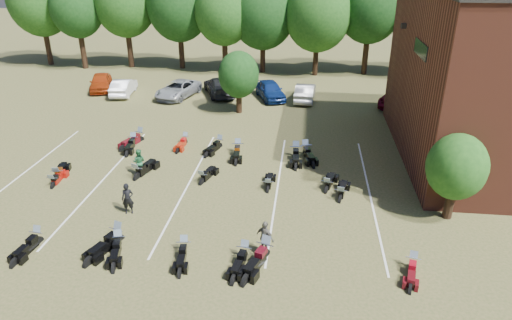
# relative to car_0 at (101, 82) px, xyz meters

# --- Properties ---
(ground) EXTENTS (160.00, 160.00, 0.00)m
(ground) POSITION_rel_car_0_xyz_m (15.72, -20.37, -0.77)
(ground) COLOR brown
(ground) RESTS_ON ground
(car_0) EXTENTS (3.13, 4.84, 1.53)m
(car_0) POSITION_rel_car_0_xyz_m (0.00, 0.00, 0.00)
(car_0) COLOR #9C310E
(car_0) RESTS_ON ground
(car_1) EXTENTS (2.06, 4.55, 1.45)m
(car_1) POSITION_rel_car_0_xyz_m (2.65, -1.19, -0.04)
(car_1) COLOR silver
(car_1) RESTS_ON ground
(car_2) EXTENTS (3.65, 5.57, 1.42)m
(car_2) POSITION_rel_car_0_xyz_m (7.73, -1.33, -0.05)
(car_2) COLOR gray
(car_2) RESTS_ON ground
(car_3) EXTENTS (4.08, 5.86, 1.58)m
(car_3) POSITION_rel_car_0_xyz_m (11.24, -0.18, 0.02)
(car_3) COLOR black
(car_3) RESTS_ON ground
(car_4) EXTENTS (3.40, 4.95, 1.56)m
(car_4) POSITION_rel_car_0_xyz_m (15.88, -0.84, 0.02)
(car_4) COLOR navy
(car_4) RESTS_ON ground
(car_5) EXTENTS (1.87, 4.60, 1.48)m
(car_5) POSITION_rel_car_0_xyz_m (18.94, -1.00, -0.02)
(car_5) COLOR #A7A7A2
(car_5) RESTS_ON ground
(car_6) EXTENTS (4.30, 5.83, 1.47)m
(car_6) POSITION_rel_car_0_xyz_m (26.71, -1.67, -0.03)
(car_6) COLOR #610517
(car_6) RESTS_ON ground
(car_7) EXTENTS (2.15, 5.06, 1.45)m
(car_7) POSITION_rel_car_0_xyz_m (31.07, -1.45, -0.04)
(car_7) COLOR #3C3C42
(car_7) RESTS_ON ground
(person_black) EXTENTS (0.65, 0.50, 1.61)m
(person_black) POSITION_rel_car_0_xyz_m (10.55, -20.77, 0.04)
(person_black) COLOR black
(person_black) RESTS_ON ground
(person_green) EXTENTS (0.80, 0.65, 1.57)m
(person_green) POSITION_rel_car_0_xyz_m (9.60, -16.51, 0.02)
(person_green) COLOR #266639
(person_green) RESTS_ON ground
(person_grey) EXTENTS (0.97, 0.83, 1.55)m
(person_grey) POSITION_rel_car_0_xyz_m (17.61, -23.25, 0.01)
(person_grey) COLOR #4F4D44
(person_grey) RESTS_ON ground
(motorcycle_0) EXTENTS (0.88, 2.23, 1.21)m
(motorcycle_0) POSITION_rel_car_0_xyz_m (7.44, -23.76, -0.77)
(motorcycle_0) COLOR black
(motorcycle_0) RESTS_ON ground
(motorcycle_1) EXTENTS (1.18, 2.25, 1.20)m
(motorcycle_1) POSITION_rel_car_0_xyz_m (11.17, -23.65, -0.77)
(motorcycle_1) COLOR black
(motorcycle_1) RESTS_ON ground
(motorcycle_2) EXTENTS (1.54, 2.59, 1.38)m
(motorcycle_2) POSITION_rel_car_0_xyz_m (10.95, -23.24, -0.77)
(motorcycle_2) COLOR black
(motorcycle_2) RESTS_ON ground
(motorcycle_3) EXTENTS (0.92, 2.14, 1.15)m
(motorcycle_3) POSITION_rel_car_0_xyz_m (14.14, -23.68, -0.77)
(motorcycle_3) COLOR black
(motorcycle_3) RESTS_ON ground
(motorcycle_4) EXTENTS (1.00, 2.23, 1.20)m
(motorcycle_4) POSITION_rel_car_0_xyz_m (16.78, -23.79, -0.77)
(motorcycle_4) COLOR black
(motorcycle_4) RESTS_ON ground
(motorcycle_5) EXTENTS (1.60, 2.65, 1.41)m
(motorcycle_5) POSITION_rel_car_0_xyz_m (17.65, -23.60, -0.77)
(motorcycle_5) COLOR black
(motorcycle_5) RESTS_ON ground
(motorcycle_6) EXTENTS (1.08, 2.08, 1.11)m
(motorcycle_6) POSITION_rel_car_0_xyz_m (23.74, -23.66, -0.77)
(motorcycle_6) COLOR #4C0A11
(motorcycle_6) RESTS_ON ground
(motorcycle_7) EXTENTS (0.79, 2.05, 1.12)m
(motorcycle_7) POSITION_rel_car_0_xyz_m (5.36, -18.61, -0.77)
(motorcycle_7) COLOR maroon
(motorcycle_7) RESTS_ON ground
(motorcycle_8) EXTENTS (1.17, 2.33, 1.25)m
(motorcycle_8) POSITION_rel_car_0_xyz_m (5.23, -17.88, -0.77)
(motorcycle_8) COLOR black
(motorcycle_8) RESTS_ON ground
(motorcycle_9) EXTENTS (1.43, 2.60, 1.38)m
(motorcycle_9) POSITION_rel_car_0_xyz_m (9.64, -17.09, -0.77)
(motorcycle_9) COLOR black
(motorcycle_9) RESTS_ON ground
(motorcycle_10) EXTENTS (1.21, 2.22, 1.18)m
(motorcycle_10) POSITION_rel_car_0_xyz_m (13.48, -17.25, -0.77)
(motorcycle_10) COLOR black
(motorcycle_10) RESTS_ON ground
(motorcycle_11) EXTENTS (0.69, 2.04, 1.13)m
(motorcycle_11) POSITION_rel_car_0_xyz_m (17.24, -17.70, -0.77)
(motorcycle_11) COLOR black
(motorcycle_11) RESTS_ON ground
(motorcycle_12) EXTENTS (1.14, 2.31, 1.23)m
(motorcycle_12) POSITION_rel_car_0_xyz_m (21.09, -18.31, -0.77)
(motorcycle_12) COLOR black
(motorcycle_12) RESTS_ON ground
(motorcycle_13) EXTENTS (1.25, 2.31, 1.23)m
(motorcycle_13) POSITION_rel_car_0_xyz_m (20.41, -17.40, -0.77)
(motorcycle_13) COLOR black
(motorcycle_13) RESTS_ON ground
(motorcycle_14) EXTENTS (1.57, 2.60, 1.38)m
(motorcycle_14) POSITION_rel_car_0_xyz_m (7.86, -11.66, -0.77)
(motorcycle_14) COLOR #510B13
(motorcycle_14) RESTS_ON ground
(motorcycle_15) EXTENTS (0.82, 2.09, 1.14)m
(motorcycle_15) POSITION_rel_car_0_xyz_m (11.07, -11.76, -0.77)
(motorcycle_15) COLOR #9C1E0B
(motorcycle_15) RESTS_ON ground
(motorcycle_16) EXTENTS (0.96, 2.36, 1.28)m
(motorcycle_16) POSITION_rel_car_0_xyz_m (7.70, -12.46, -0.77)
(motorcycle_16) COLOR black
(motorcycle_16) RESTS_ON ground
(motorcycle_17) EXTENTS (0.97, 2.45, 1.34)m
(motorcycle_17) POSITION_rel_car_0_xyz_m (14.83, -12.84, -0.77)
(motorcycle_17) COLOR black
(motorcycle_17) RESTS_ON ground
(motorcycle_18) EXTENTS (1.37, 2.31, 1.23)m
(motorcycle_18) POSITION_rel_car_0_xyz_m (13.47, -12.14, -0.77)
(motorcycle_18) COLOR black
(motorcycle_18) RESTS_ON ground
(motorcycle_19) EXTENTS (0.90, 2.54, 1.40)m
(motorcycle_19) POSITION_rel_car_0_xyz_m (18.56, -12.97, -0.77)
(motorcycle_19) COLOR black
(motorcycle_19) RESTS_ON ground
(motorcycle_20) EXTENTS (1.43, 2.60, 1.38)m
(motorcycle_20) POSITION_rel_car_0_xyz_m (19.17, -12.63, -0.77)
(motorcycle_20) COLOR black
(motorcycle_20) RESTS_ON ground
(tree_line) EXTENTS (56.00, 6.00, 9.79)m
(tree_line) POSITION_rel_car_0_xyz_m (14.72, 8.63, 5.55)
(tree_line) COLOR black
(tree_line) RESTS_ON ground
(young_tree_near_building) EXTENTS (2.80, 2.80, 4.16)m
(young_tree_near_building) POSITION_rel_car_0_xyz_m (26.22, -19.37, 1.98)
(young_tree_near_building) COLOR black
(young_tree_near_building) RESTS_ON ground
(young_tree_midfield) EXTENTS (3.20, 3.20, 4.70)m
(young_tree_midfield) POSITION_rel_car_0_xyz_m (13.72, -4.87, 2.33)
(young_tree_midfield) COLOR black
(young_tree_midfield) RESTS_ON ground
(parking_lines) EXTENTS (20.10, 14.00, 0.01)m
(parking_lines) POSITION_rel_car_0_xyz_m (12.72, -17.37, -0.76)
(parking_lines) COLOR silver
(parking_lines) RESTS_ON ground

